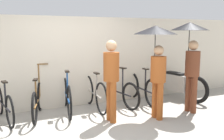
% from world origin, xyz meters
% --- Properties ---
extents(ground_plane, '(30.00, 30.00, 0.00)m').
position_xyz_m(ground_plane, '(0.00, 0.00, 0.00)').
color(ground_plane, '#9E998E').
extents(back_wall, '(12.40, 0.12, 2.19)m').
position_xyz_m(back_wall, '(0.00, 1.89, 1.10)').
color(back_wall, beige).
rests_on(back_wall, ground).
extents(parked_bicycle_0, '(0.48, 1.63, 1.05)m').
position_xyz_m(parked_bicycle_0, '(-1.65, 1.40, 0.35)').
color(parked_bicycle_0, black).
rests_on(parked_bicycle_0, ground).
extents(parked_bicycle_1, '(0.56, 1.60, 1.10)m').
position_xyz_m(parked_bicycle_1, '(-0.99, 1.37, 0.36)').
color(parked_bicycle_1, black).
rests_on(parked_bicycle_1, ground).
extents(parked_bicycle_2, '(0.47, 1.80, 1.07)m').
position_xyz_m(parked_bicycle_2, '(-0.33, 1.41, 0.39)').
color(parked_bicycle_2, black).
rests_on(parked_bicycle_2, ground).
extents(parked_bicycle_3, '(0.44, 1.69, 1.00)m').
position_xyz_m(parked_bicycle_3, '(0.33, 1.40, 0.39)').
color(parked_bicycle_3, black).
rests_on(parked_bicycle_3, ground).
extents(parked_bicycle_4, '(0.46, 1.67, 1.08)m').
position_xyz_m(parked_bicycle_4, '(0.99, 1.45, 0.36)').
color(parked_bicycle_4, black).
rests_on(parked_bicycle_4, ground).
extents(parked_bicycle_5, '(0.44, 1.77, 1.04)m').
position_xyz_m(parked_bicycle_5, '(1.65, 1.42, 0.37)').
color(parked_bicycle_5, black).
rests_on(parked_bicycle_5, ground).
extents(pedestrian_leading, '(0.32, 0.32, 1.66)m').
position_xyz_m(pedestrian_leading, '(0.35, 0.46, 0.97)').
color(pedestrian_leading, '#9E4C1E').
rests_on(pedestrian_leading, ground).
extents(pedestrian_center, '(0.92, 0.92, 1.95)m').
position_xyz_m(pedestrian_center, '(1.31, 0.30, 1.50)').
color(pedestrian_center, '#9E4C1E').
rests_on(pedestrian_center, ground).
extents(pedestrian_trailing, '(0.86, 0.86, 2.04)m').
position_xyz_m(pedestrian_trailing, '(2.26, 0.35, 1.53)').
color(pedestrian_trailing, brown).
rests_on(pedestrian_trailing, ground).
extents(motorcycle, '(0.69, 2.13, 0.92)m').
position_xyz_m(motorcycle, '(2.75, 1.46, 0.40)').
color(motorcycle, black).
rests_on(motorcycle, ground).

